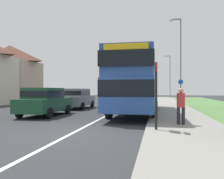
% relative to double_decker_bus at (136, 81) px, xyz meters
% --- Properties ---
extents(ground_plane, '(120.00, 120.00, 0.00)m').
position_rel_double_decker_bus_xyz_m(ground_plane, '(-1.67, -7.50, -2.14)').
color(ground_plane, '#2D3033').
extents(lane_marking_centre, '(0.14, 60.00, 0.01)m').
position_rel_double_decker_bus_xyz_m(lane_marking_centre, '(-1.67, 0.50, -2.14)').
color(lane_marking_centre, silver).
rests_on(lane_marking_centre, ground_plane).
extents(pavement_near_side, '(3.20, 68.00, 0.12)m').
position_rel_double_decker_bus_xyz_m(pavement_near_side, '(2.53, -1.50, -2.08)').
color(pavement_near_side, gray).
rests_on(pavement_near_side, ground_plane).
extents(double_decker_bus, '(2.80, 10.95, 3.70)m').
position_rel_double_decker_bus_xyz_m(double_decker_bus, '(0.00, 0.00, 0.00)').
color(double_decker_bus, '#284C93').
rests_on(double_decker_bus, ground_plane).
extents(parked_car_dark_green, '(2.01, 4.33, 1.70)m').
position_rel_double_decker_bus_xyz_m(parked_car_dark_green, '(-5.33, -2.50, -1.21)').
color(parked_car_dark_green, '#19472D').
rests_on(parked_car_dark_green, ground_plane).
extents(parked_car_grey, '(1.95, 4.58, 1.67)m').
position_rel_double_decker_bus_xyz_m(parked_car_grey, '(-5.21, 3.06, -1.22)').
color(parked_car_grey, slate).
rests_on(parked_car_grey, ground_plane).
extents(pedestrian_at_stop, '(0.34, 0.34, 1.67)m').
position_rel_double_decker_bus_xyz_m(pedestrian_at_stop, '(2.36, -5.39, -1.17)').
color(pedestrian_at_stop, '#23232D').
rests_on(pedestrian_at_stop, ground_plane).
extents(bus_stop_sign, '(0.09, 0.52, 2.60)m').
position_rel_double_decker_bus_xyz_m(bus_stop_sign, '(1.33, -6.91, -0.60)').
color(bus_stop_sign, black).
rests_on(bus_stop_sign, ground_plane).
extents(cycle_route_sign, '(0.44, 0.08, 2.52)m').
position_rel_double_decker_bus_xyz_m(cycle_route_sign, '(3.50, 6.41, -0.72)').
color(cycle_route_sign, slate).
rests_on(cycle_route_sign, ground_plane).
extents(street_lamp_mid, '(1.14, 0.20, 8.29)m').
position_rel_double_decker_bus_xyz_m(street_lamp_mid, '(3.48, 7.08, 2.56)').
color(street_lamp_mid, slate).
rests_on(street_lamp_mid, ground_plane).
extents(street_lamp_far, '(1.14, 0.20, 7.35)m').
position_rel_double_decker_bus_xyz_m(street_lamp_far, '(3.46, 24.77, 2.08)').
color(street_lamp_far, slate).
rests_on(street_lamp_far, ground_plane).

